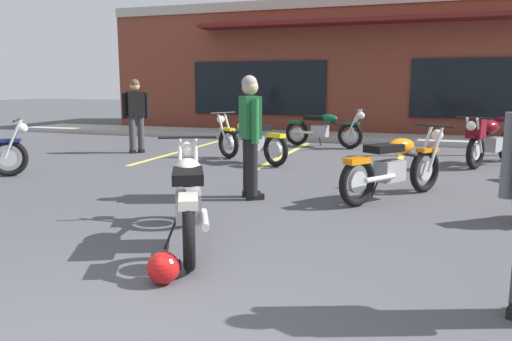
{
  "coord_description": "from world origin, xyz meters",
  "views": [
    {
      "loc": [
        1.64,
        -1.84,
        1.55
      ],
      "look_at": [
        -0.2,
        3.62,
        0.55
      ],
      "focal_mm": 34.74,
      "sensor_mm": 36.0,
      "label": 1
    }
  ],
  "objects_px": {
    "motorcycle_foreground_classic": "(189,197)",
    "motorcycle_cream_vintage": "(250,139)",
    "motorcycle_blue_standard": "(324,129)",
    "motorcycle_green_cafe_racer": "(395,166)",
    "motorcycle_black_cruiser": "(490,139)",
    "person_in_shorts_foreground": "(250,130)",
    "helmet_on_pavement": "(163,268)",
    "person_by_back_row": "(136,111)"
  },
  "relations": [
    {
      "from": "motorcycle_black_cruiser",
      "to": "person_in_shorts_foreground",
      "type": "xyz_separation_m",
      "value": [
        -3.45,
        -4.12,
        0.42
      ]
    },
    {
      "from": "motorcycle_blue_standard",
      "to": "person_by_back_row",
      "type": "relative_size",
      "value": 1.25
    },
    {
      "from": "motorcycle_blue_standard",
      "to": "helmet_on_pavement",
      "type": "height_order",
      "value": "motorcycle_blue_standard"
    },
    {
      "from": "person_in_shorts_foreground",
      "to": "helmet_on_pavement",
      "type": "xyz_separation_m",
      "value": [
        0.33,
        -3.03,
        -0.82
      ]
    },
    {
      "from": "motorcycle_green_cafe_racer",
      "to": "person_by_back_row",
      "type": "height_order",
      "value": "person_by_back_row"
    },
    {
      "from": "motorcycle_foreground_classic",
      "to": "motorcycle_blue_standard",
      "type": "bearing_deg",
      "value": 91.45
    },
    {
      "from": "motorcycle_foreground_classic",
      "to": "motorcycle_cream_vintage",
      "type": "bearing_deg",
      "value": 102.61
    },
    {
      "from": "person_by_back_row",
      "to": "helmet_on_pavement",
      "type": "relative_size",
      "value": 6.44
    },
    {
      "from": "motorcycle_cream_vintage",
      "to": "helmet_on_pavement",
      "type": "xyz_separation_m",
      "value": [
        1.41,
        -6.11,
        -0.33
      ]
    },
    {
      "from": "motorcycle_blue_standard",
      "to": "motorcycle_foreground_classic",
      "type": "bearing_deg",
      "value": -88.55
    },
    {
      "from": "motorcycle_cream_vintage",
      "to": "motorcycle_black_cruiser",
      "type": "bearing_deg",
      "value": 12.94
    },
    {
      "from": "person_in_shorts_foreground",
      "to": "helmet_on_pavement",
      "type": "distance_m",
      "value": 3.15
    },
    {
      "from": "motorcycle_cream_vintage",
      "to": "motorcycle_blue_standard",
      "type": "bearing_deg",
      "value": 72.18
    },
    {
      "from": "motorcycle_blue_standard",
      "to": "helmet_on_pavement",
      "type": "bearing_deg",
      "value": -87.03
    },
    {
      "from": "motorcycle_foreground_classic",
      "to": "person_in_shorts_foreground",
      "type": "relative_size",
      "value": 1.16
    },
    {
      "from": "person_in_shorts_foreground",
      "to": "helmet_on_pavement",
      "type": "bearing_deg",
      "value": -83.76
    },
    {
      "from": "motorcycle_cream_vintage",
      "to": "person_in_shorts_foreground",
      "type": "relative_size",
      "value": 1.13
    },
    {
      "from": "motorcycle_blue_standard",
      "to": "motorcycle_cream_vintage",
      "type": "bearing_deg",
      "value": -107.82
    },
    {
      "from": "motorcycle_foreground_classic",
      "to": "person_by_back_row",
      "type": "bearing_deg",
      "value": 126.06
    },
    {
      "from": "motorcycle_foreground_classic",
      "to": "helmet_on_pavement",
      "type": "xyz_separation_m",
      "value": [
        0.27,
        -1.0,
        -0.33
      ]
    },
    {
      "from": "motorcycle_foreground_classic",
      "to": "motorcycle_cream_vintage",
      "type": "distance_m",
      "value": 5.23
    },
    {
      "from": "motorcycle_cream_vintage",
      "to": "motorcycle_green_cafe_racer",
      "type": "bearing_deg",
      "value": -39.9
    },
    {
      "from": "motorcycle_blue_standard",
      "to": "helmet_on_pavement",
      "type": "xyz_separation_m",
      "value": [
        0.47,
        -9.03,
        -0.33
      ]
    },
    {
      "from": "motorcycle_blue_standard",
      "to": "person_in_shorts_foreground",
      "type": "bearing_deg",
      "value": -88.69
    },
    {
      "from": "motorcycle_green_cafe_racer",
      "to": "person_by_back_row",
      "type": "bearing_deg",
      "value": 153.36
    },
    {
      "from": "motorcycle_black_cruiser",
      "to": "person_in_shorts_foreground",
      "type": "relative_size",
      "value": 1.14
    },
    {
      "from": "motorcycle_green_cafe_racer",
      "to": "helmet_on_pavement",
      "type": "distance_m",
      "value": 3.97
    },
    {
      "from": "motorcycle_foreground_classic",
      "to": "person_by_back_row",
      "type": "relative_size",
      "value": 1.16
    },
    {
      "from": "motorcycle_cream_vintage",
      "to": "helmet_on_pavement",
      "type": "distance_m",
      "value": 6.28
    },
    {
      "from": "motorcycle_foreground_classic",
      "to": "motorcycle_blue_standard",
      "type": "height_order",
      "value": "same"
    },
    {
      "from": "motorcycle_black_cruiser",
      "to": "motorcycle_cream_vintage",
      "type": "distance_m",
      "value": 4.65
    },
    {
      "from": "motorcycle_green_cafe_racer",
      "to": "person_by_back_row",
      "type": "xyz_separation_m",
      "value": [
        -5.88,
        2.95,
        0.49
      ]
    },
    {
      "from": "helmet_on_pavement",
      "to": "motorcycle_foreground_classic",
      "type": "bearing_deg",
      "value": 104.82
    },
    {
      "from": "motorcycle_blue_standard",
      "to": "motorcycle_green_cafe_racer",
      "type": "distance_m",
      "value": 5.76
    },
    {
      "from": "motorcycle_foreground_classic",
      "to": "motorcycle_black_cruiser",
      "type": "xyz_separation_m",
      "value": [
        3.39,
        6.15,
        0.07
      ]
    },
    {
      "from": "motorcycle_blue_standard",
      "to": "motorcycle_green_cafe_racer",
      "type": "bearing_deg",
      "value": -69.51
    },
    {
      "from": "motorcycle_green_cafe_racer",
      "to": "motorcycle_black_cruiser",
      "type": "bearing_deg",
      "value": 65.82
    },
    {
      "from": "motorcycle_foreground_classic",
      "to": "motorcycle_cream_vintage",
      "type": "relative_size",
      "value": 1.03
    },
    {
      "from": "motorcycle_cream_vintage",
      "to": "helmet_on_pavement",
      "type": "relative_size",
      "value": 7.29
    },
    {
      "from": "motorcycle_blue_standard",
      "to": "helmet_on_pavement",
      "type": "relative_size",
      "value": 8.03
    },
    {
      "from": "motorcycle_green_cafe_racer",
      "to": "helmet_on_pavement",
      "type": "height_order",
      "value": "motorcycle_green_cafe_racer"
    },
    {
      "from": "motorcycle_blue_standard",
      "to": "motorcycle_cream_vintage",
      "type": "distance_m",
      "value": 3.07
    }
  ]
}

